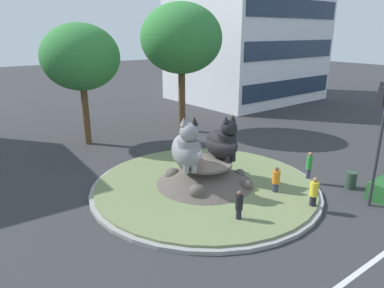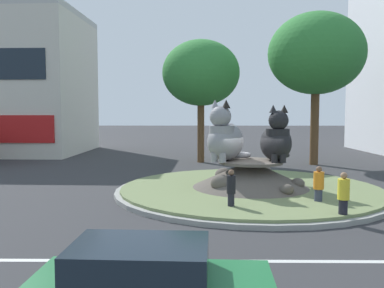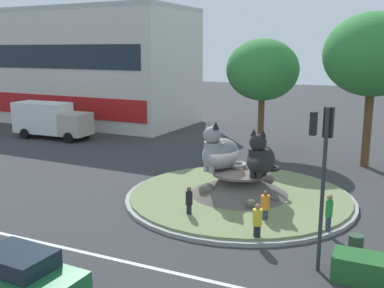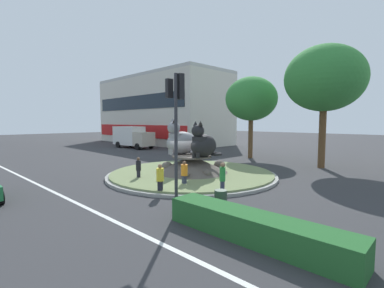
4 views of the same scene
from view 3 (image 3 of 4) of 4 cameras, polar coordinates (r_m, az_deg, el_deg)
name	(u,v)px [view 3 (image 3 of 4)]	position (r m, az deg, el deg)	size (l,w,h in m)	color
ground_plane	(239,199)	(23.96, 6.00, -6.98)	(160.00, 160.00, 0.00)	#333335
lane_centreline	(162,270)	(16.69, -3.87, -15.74)	(112.00, 0.20, 0.01)	silver
roundabout_island	(239,190)	(23.81, 6.03, -5.88)	(11.96, 11.96, 1.47)	gray
cat_statue_grey	(219,152)	(23.65, 3.48, -1.01)	(2.51, 2.73, 2.69)	gray
cat_statue_black	(260,158)	(22.90, 8.71, -1.77)	(1.63, 2.52, 2.46)	black
traffic_light_mast	(323,154)	(15.89, 16.40, -1.22)	(0.75, 0.49, 5.87)	#2D2D33
shophouse_block	(74,66)	(51.39, -14.81, 9.57)	(26.60, 11.49, 11.89)	beige
broadleaf_tree_behind_island	(373,55)	(31.55, 22.12, 10.48)	(6.37, 6.37, 10.14)	brown
second_tree_near_tower	(263,70)	(34.06, 8.99, 9.30)	(5.39, 5.39, 8.57)	brown
pedestrian_green_shirt	(329,213)	(19.97, 17.05, -8.42)	(0.30, 0.30, 1.80)	#33384C
pedestrian_orange_shirt	(265,207)	(20.45, 9.29, -7.97)	(0.39, 0.39, 1.61)	#33384C
pedestrian_yellow_shirt	(257,223)	(18.55, 8.32, -9.92)	(0.39, 0.39, 1.68)	black
pedestrian_black_shirt	(189,202)	(20.77, -0.38, -7.45)	(0.32, 0.32, 1.60)	black
sedan_on_far_lane	(22,274)	(15.68, -20.88, -15.23)	(4.10, 2.17, 1.53)	#1E6B38
delivery_box_truck	(50,119)	(41.55, -17.61, 3.02)	(7.23, 2.82, 3.15)	#B7AD99
litter_bin	(356,246)	(18.43, 20.13, -12.16)	(0.56, 0.56, 0.90)	#2D4233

